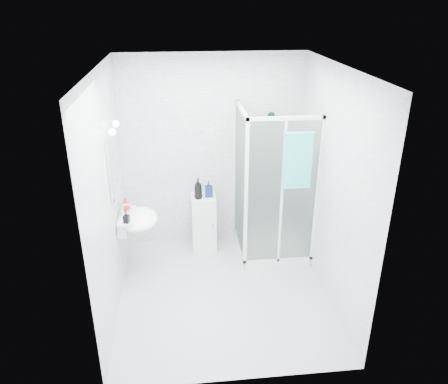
{
  "coord_description": "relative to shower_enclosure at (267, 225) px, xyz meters",
  "views": [
    {
      "loc": [
        -0.44,
        -4.21,
        3.22
      ],
      "look_at": [
        0.05,
        0.35,
        1.15
      ],
      "focal_mm": 35.0,
      "sensor_mm": 36.0,
      "label": 1
    }
  ],
  "objects": [
    {
      "name": "vanity_lights",
      "position": [
        -1.8,
        -0.32,
        1.47
      ],
      "size": [
        0.1,
        0.4,
        0.08
      ],
      "color": "silver",
      "rests_on": "room"
    },
    {
      "name": "soap_dispenser_black",
      "position": [
        -1.74,
        -0.51,
        0.48
      ],
      "size": [
        0.08,
        0.08,
        0.14
      ],
      "primitive_type": "imported",
      "rotation": [
        0.0,
        0.0,
        -0.34
      ],
      "color": "black",
      "rests_on": "wall_basin"
    },
    {
      "name": "shower_enclosure",
      "position": [
        0.0,
        0.0,
        0.0
      ],
      "size": [
        0.9,
        0.95,
        2.0
      ],
      "color": "silver",
      "rests_on": "ground"
    },
    {
      "name": "soap_dispenser_orange",
      "position": [
        -1.78,
        -0.18,
        0.49
      ],
      "size": [
        0.14,
        0.14,
        0.15
      ],
      "primitive_type": "imported",
      "rotation": [
        0.0,
        0.0,
        0.16
      ],
      "color": "red",
      "rests_on": "wall_basin"
    },
    {
      "name": "shampoo_bottle_b",
      "position": [
        -0.75,
        0.28,
        0.44
      ],
      "size": [
        0.1,
        0.1,
        0.22
      ],
      "primitive_type": "imported",
      "rotation": [
        0.0,
        0.0,
        -0.0
      ],
      "color": "#0C1B4C",
      "rests_on": "storage_cabinet"
    },
    {
      "name": "wall_basin",
      "position": [
        -1.66,
        -0.32,
        0.35
      ],
      "size": [
        0.46,
        0.56,
        0.35
      ],
      "color": "silver",
      "rests_on": "ground"
    },
    {
      "name": "mirror",
      "position": [
        -1.85,
        -0.32,
        1.05
      ],
      "size": [
        0.02,
        0.6,
        0.7
      ],
      "primitive_type": "cube",
      "color": "white",
      "rests_on": "room"
    },
    {
      "name": "hand_towel",
      "position": [
        0.23,
        -0.4,
        1.07
      ],
      "size": [
        0.32,
        0.05,
        0.68
      ],
      "color": "#30B8B1",
      "rests_on": "shower_enclosure"
    },
    {
      "name": "wall_hooks",
      "position": [
        -0.92,
        0.49,
        1.17
      ],
      "size": [
        0.23,
        0.06,
        0.03
      ],
      "color": "silver",
      "rests_on": "room"
    },
    {
      "name": "room",
      "position": [
        -0.67,
        -0.77,
        0.85
      ],
      "size": [
        2.4,
        2.6,
        2.6
      ],
      "color": "silver",
      "rests_on": "ground"
    },
    {
      "name": "storage_cabinet",
      "position": [
        -0.82,
        0.28,
        -0.06
      ],
      "size": [
        0.33,
        0.35,
        0.78
      ],
      "rotation": [
        0.0,
        0.0,
        -0.02
      ],
      "color": "silver",
      "rests_on": "ground"
    },
    {
      "name": "shampoo_bottle_a",
      "position": [
        -0.89,
        0.23,
        0.48
      ],
      "size": [
        0.11,
        0.11,
        0.28
      ],
      "primitive_type": "imported",
      "rotation": [
        0.0,
        0.0,
        0.01
      ],
      "color": "black",
      "rests_on": "storage_cabinet"
    }
  ]
}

